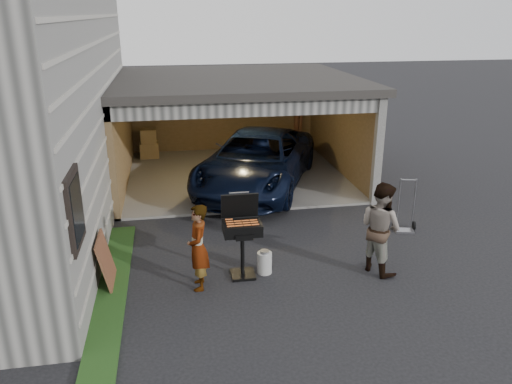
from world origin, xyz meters
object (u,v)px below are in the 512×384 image
propane_tank (264,263)px  hand_truck (405,221)px  plywood_panel (106,261)px  minivan (257,163)px  man (380,228)px  bbq_grill (242,230)px  woman (198,247)px

propane_tank → hand_truck: 3.69m
plywood_panel → propane_tank: bearing=-1.1°
minivan → propane_tank: minivan is taller
minivan → man: 5.14m
man → bbq_grill: bearing=60.1°
man → bbq_grill: (-2.53, 0.25, 0.03)m
bbq_grill → hand_truck: bearing=19.5°
minivan → plywood_panel: 5.81m
bbq_grill → hand_truck: (3.85, 1.36, -0.67)m
woman → plywood_panel: 1.67m
man → hand_truck: bearing=-63.5°
minivan → hand_truck: minivan is taller
woman → bbq_grill: size_ratio=1.02×
hand_truck → plywood_panel: bearing=-153.3°
plywood_panel → hand_truck: hand_truck is taller
plywood_panel → minivan: bearing=52.8°
woman → minivan: bearing=160.8°
bbq_grill → propane_tank: (0.42, 0.01, -0.70)m
plywood_panel → woman: bearing=-12.8°
man → plywood_panel: size_ratio=1.86×
man → plywood_panel: man is taller
minivan → man: bearing=-49.6°
woman → plywood_panel: woman is taller
propane_tank → plywood_panel: plywood_panel is taller
man → propane_tank: man is taller
woman → man: bearing=92.6°
man → propane_tank: (-2.11, 0.26, -0.66)m
woman → bbq_grill: bearing=112.1°
propane_tank → plywood_panel: 2.84m
man → woman: bearing=66.6°
minivan → woman: 5.34m
bbq_grill → minivan: bearing=76.8°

